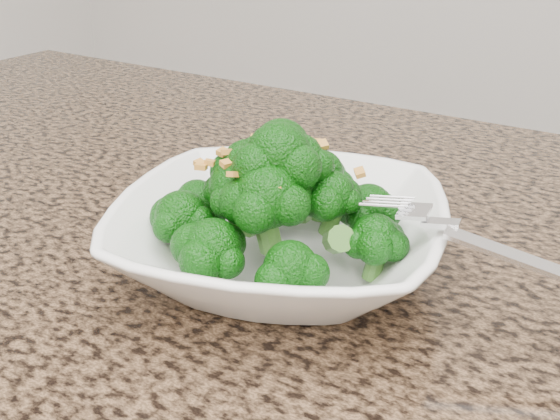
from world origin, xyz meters
The scene contains 5 objects.
granite_counter centered at (0.00, 0.30, 0.89)m, with size 1.64×1.04×0.03m, color brown.
bowl centered at (-0.06, 0.38, 0.93)m, with size 0.23×0.23×0.06m, color white.
broccoli_pile centered at (-0.06, 0.38, 0.99)m, with size 0.20×0.20×0.07m, color #0B4C08, non-canonical shape.
garlic_topping centered at (-0.06, 0.38, 1.03)m, with size 0.12×0.12×0.01m, color gold, non-canonical shape.
fork centered at (0.06, 0.40, 0.96)m, with size 0.19×0.03×0.01m, color silver, non-canonical shape.
Camera 1 is at (0.18, 0.01, 1.15)m, focal length 45.00 mm.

